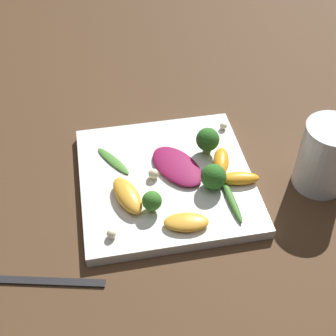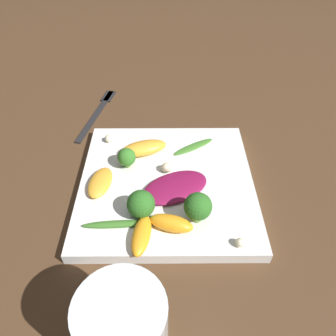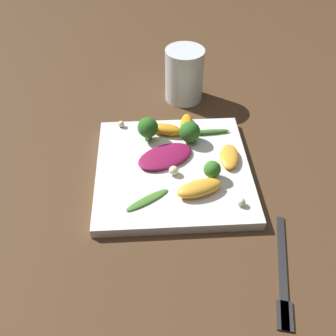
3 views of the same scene
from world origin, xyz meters
The scene contains 17 objects.
ground_plane centered at (0.00, 0.00, 0.00)m, with size 2.40×2.40×0.00m, color #4C331E.
plate centered at (0.00, 0.00, 0.01)m, with size 0.27×0.27×0.02m.
drinking_glass centered at (-0.24, 0.04, 0.06)m, with size 0.08×0.08×0.11m.
fork centered at (0.23, 0.14, 0.00)m, with size 0.19×0.06×0.01m.
radicchio_leaf_0 centered at (-0.02, -0.01, 0.02)m, with size 0.10×0.12×0.01m.
orange_segment_0 centered at (0.07, 0.04, 0.03)m, with size 0.05×0.08×0.02m.
orange_segment_1 centered at (-0.09, -0.01, 0.03)m, with size 0.04×0.06×0.02m.
orange_segment_2 centered at (-0.01, 0.10, 0.03)m, with size 0.07×0.04×0.01m.
orange_segment_3 centered at (-0.11, 0.03, 0.03)m, with size 0.07×0.03×0.02m.
broccoli_floret_0 centered at (-0.08, -0.04, 0.05)m, with size 0.04×0.04×0.05m.
broccoli_floret_1 centered at (-0.07, 0.04, 0.04)m, with size 0.04×0.04×0.04m.
broccoli_floret_2 centered at (0.03, 0.06, 0.04)m, with size 0.03×0.03×0.03m.
arugula_sprig_0 centered at (-0.09, 0.07, 0.02)m, with size 0.02×0.09×0.01m.
arugula_sprig_1 centered at (0.08, -0.05, 0.02)m, with size 0.06×0.08×0.00m.
macadamia_nut_0 centered at (-0.12, -0.09, 0.02)m, with size 0.01×0.01×0.01m.
macadamia_nut_1 centered at (0.10, 0.10, 0.03)m, with size 0.01×0.01×0.01m.
macadamia_nut_2 centered at (0.02, 0.00, 0.03)m, with size 0.02×0.02×0.02m.
Camera 1 is at (0.09, 0.50, 0.56)m, focal length 50.00 mm.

